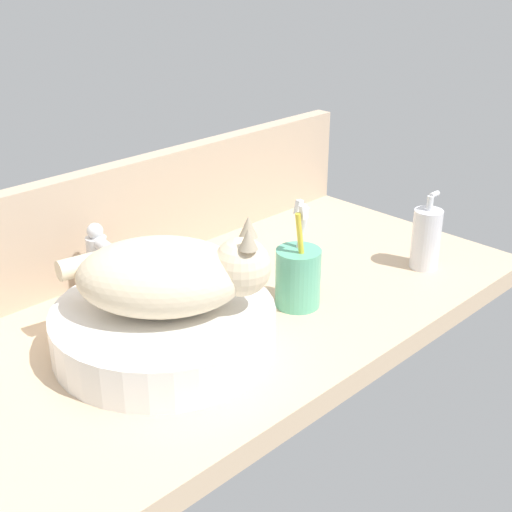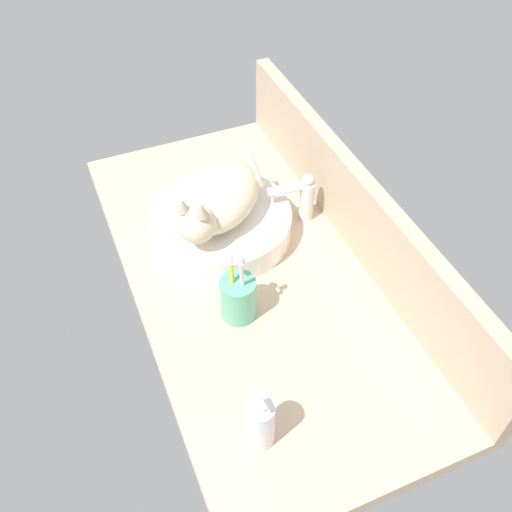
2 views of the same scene
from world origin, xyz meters
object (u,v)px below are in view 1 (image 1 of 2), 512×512
object	(u,v)px
faucet	(101,259)
cat	(170,274)
toothbrush_cup	(298,276)
soap_dispenser	(426,238)
sink_basin	(164,328)

from	to	relation	value
faucet	cat	bearing A→B (deg)	-94.28
cat	toothbrush_cup	distance (cm)	24.98
toothbrush_cup	faucet	bearing A→B (deg)	130.64
cat	soap_dispenser	world-z (taller)	cat
sink_basin	cat	distance (cm)	9.21
sink_basin	cat	xyz separation A→B (cm)	(1.03, -0.90, 9.11)
sink_basin	faucet	distance (cm)	20.94
faucet	toothbrush_cup	size ratio (longest dim) A/B	0.73
toothbrush_cup	sink_basin	bearing A→B (deg)	168.06
cat	toothbrush_cup	bearing A→B (deg)	-10.35
cat	toothbrush_cup	xyz separation A→B (cm)	(23.56, -4.30, -7.10)
cat	soap_dispenser	distance (cm)	53.23
soap_dispenser	faucet	bearing A→B (deg)	146.95
soap_dispenser	toothbrush_cup	xyz separation A→B (cm)	(-28.05, 6.95, -0.54)
sink_basin	cat	world-z (taller)	cat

